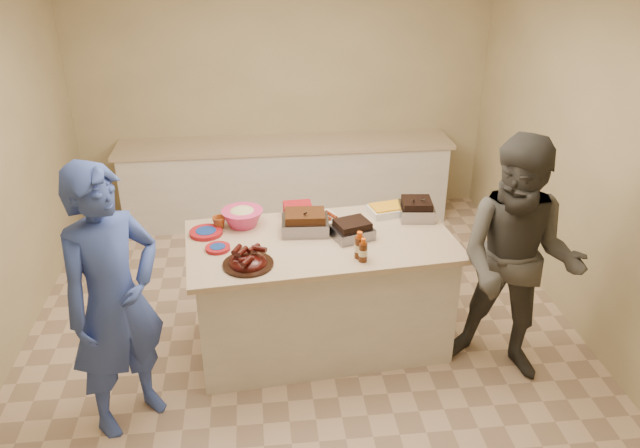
{
  "coord_description": "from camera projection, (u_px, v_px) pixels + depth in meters",
  "views": [
    {
      "loc": [
        -0.32,
        -4.21,
        3.1
      ],
      "look_at": [
        0.13,
        -0.08,
        1.04
      ],
      "focal_mm": 35.0,
      "sensor_mm": 36.0,
      "label": 1
    }
  ],
  "objects": [
    {
      "name": "bbq_bottle_b",
      "position": [
        359.0,
        257.0,
        4.38
      ],
      "size": [
        0.07,
        0.07,
        0.2
      ],
      "primitive_type": "cylinder",
      "rotation": [
        0.0,
        0.0,
        0.09
      ],
      "color": "#451F0B",
      "rests_on": "island"
    },
    {
      "name": "roasting_pan",
      "position": [
        416.0,
        217.0,
        4.96
      ],
      "size": [
        0.29,
        0.29,
        0.11
      ],
      "primitive_type": "cube",
      "rotation": [
        0.0,
        0.0,
        -0.11
      ],
      "color": "gray",
      "rests_on": "island"
    },
    {
      "name": "back_counter",
      "position": [
        286.0,
        181.0,
        6.91
      ],
      "size": [
        3.6,
        0.64,
        0.9
      ],
      "primitive_type": null,
      "color": "silver",
      "rests_on": "ground"
    },
    {
      "name": "coleslaw_bowl",
      "position": [
        243.0,
        225.0,
        4.84
      ],
      "size": [
        0.35,
        0.35,
        0.22
      ],
      "primitive_type": null,
      "rotation": [
        0.0,
        0.0,
        0.09
      ],
      "color": "#CB3067",
      "rests_on": "island"
    },
    {
      "name": "guest_blue",
      "position": [
        134.0,
        415.0,
        4.31
      ],
      "size": [
        1.74,
        1.83,
        0.44
      ],
      "primitive_type": "imported",
      "rotation": [
        0.0,
        0.0,
        0.73
      ],
      "color": "#354DA6",
      "rests_on": "ground"
    },
    {
      "name": "plate_stack_large",
      "position": [
        206.0,
        234.0,
        4.7
      ],
      "size": [
        0.27,
        0.27,
        0.03
      ],
      "primitive_type": "cylinder",
      "rotation": [
        0.0,
        0.0,
        0.09
      ],
      "color": "maroon",
      "rests_on": "island"
    },
    {
      "name": "guest_gray",
      "position": [
        501.0,
        367.0,
        4.75
      ],
      "size": [
        1.7,
        2.04,
        0.7
      ],
      "primitive_type": "imported",
      "rotation": [
        0.0,
        0.0,
        -0.53
      ],
      "color": "#494842",
      "rests_on": "ground"
    },
    {
      "name": "bbq_bottle_a",
      "position": [
        363.0,
        261.0,
        4.34
      ],
      "size": [
        0.06,
        0.06,
        0.18
      ],
      "primitive_type": "cylinder",
      "rotation": [
        0.0,
        0.0,
        0.09
      ],
      "color": "#451F0B",
      "rests_on": "island"
    },
    {
      "name": "plastic_cup",
      "position": [
        220.0,
        228.0,
        4.79
      ],
      "size": [
        0.11,
        0.11,
        0.1
      ],
      "primitive_type": "imported",
      "rotation": [
        0.0,
        0.0,
        0.09
      ],
      "color": "#A3501E",
      "rests_on": "island"
    },
    {
      "name": "pulled_pork_tray",
      "position": [
        305.0,
        232.0,
        4.74
      ],
      "size": [
        0.37,
        0.29,
        0.11
      ],
      "primitive_type": "cube",
      "rotation": [
        0.0,
        0.0,
        -0.06
      ],
      "color": "#47230F",
      "rests_on": "island"
    },
    {
      "name": "brisket_tray",
      "position": [
        352.0,
        237.0,
        4.66
      ],
      "size": [
        0.34,
        0.31,
        0.08
      ],
      "primitive_type": "cube",
      "rotation": [
        0.0,
        0.0,
        0.31
      ],
      "color": "black",
      "rests_on": "island"
    },
    {
      "name": "rib_platter",
      "position": [
        248.0,
        265.0,
        4.29
      ],
      "size": [
        0.36,
        0.36,
        0.14
      ],
      "primitive_type": null,
      "rotation": [
        0.0,
        0.0,
        -0.02
      ],
      "color": "#3B0B07",
      "rests_on": "island"
    },
    {
      "name": "basket_stack",
      "position": [
        298.0,
        216.0,
        4.98
      ],
      "size": [
        0.23,
        0.18,
        0.11
      ],
      "primitive_type": "cube",
      "rotation": [
        0.0,
        0.0,
        0.05
      ],
      "color": "maroon",
      "rests_on": "island"
    },
    {
      "name": "mustard_bottle",
      "position": [
        286.0,
        232.0,
        4.73
      ],
      "size": [
        0.05,
        0.05,
        0.12
      ],
      "primitive_type": "cylinder",
      "rotation": [
        0.0,
        0.0,
        0.09
      ],
      "color": "#D9C10A",
      "rests_on": "island"
    },
    {
      "name": "island",
      "position": [
        321.0,
        341.0,
        5.05
      ],
      "size": [
        2.06,
        1.22,
        0.94
      ],
      "primitive_type": null,
      "rotation": [
        0.0,
        0.0,
        0.09
      ],
      "color": "silver",
      "rests_on": "ground"
    },
    {
      "name": "sauce_bowl",
      "position": [
        298.0,
        225.0,
        4.84
      ],
      "size": [
        0.14,
        0.06,
        0.14
      ],
      "primitive_type": "imported",
      "rotation": [
        0.0,
        0.0,
        0.09
      ],
      "color": "silver",
      "rests_on": "island"
    },
    {
      "name": "plate_stack_small",
      "position": [
        218.0,
        250.0,
        4.49
      ],
      "size": [
        0.19,
        0.19,
        0.02
      ],
      "primitive_type": "cylinder",
      "rotation": [
        0.0,
        0.0,
        0.09
      ],
      "color": "maroon",
      "rests_on": "island"
    },
    {
      "name": "room",
      "position": [
        303.0,
        332.0,
        5.15
      ],
      "size": [
        4.5,
        5.0,
        2.7
      ],
      "primitive_type": null,
      "color": "tan",
      "rests_on": "ground"
    },
    {
      "name": "mac_cheese_dish",
      "position": [
        387.0,
        214.0,
        5.03
      ],
      "size": [
        0.32,
        0.26,
        0.08
      ],
      "primitive_type": "cube",
      "rotation": [
        0.0,
        0.0,
        0.21
      ],
      "color": "yellow",
      "rests_on": "island"
    },
    {
      "name": "sausage_plate",
      "position": [
        316.0,
        218.0,
        4.95
      ],
      "size": [
        0.42,
        0.42,
        0.05
      ],
      "primitive_type": "cylinder",
      "rotation": [
        0.0,
        0.0,
        0.39
      ],
      "color": "silver",
      "rests_on": "island"
    }
  ]
}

